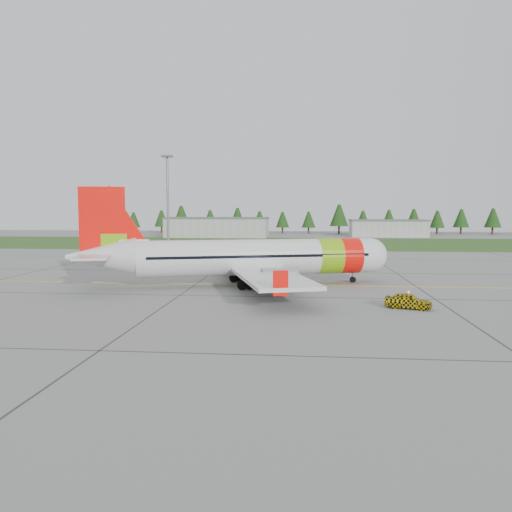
# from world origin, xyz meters

# --- Properties ---
(ground) EXTENTS (320.00, 320.00, 0.00)m
(ground) POSITION_xyz_m (0.00, 0.00, 0.00)
(ground) COLOR gray
(ground) RESTS_ON ground
(aircraft) EXTENTS (35.51, 33.54, 11.03)m
(aircraft) POSITION_xyz_m (-8.58, 7.32, 3.18)
(aircraft) COLOR silver
(aircraft) RESTS_ON ground
(follow_me_car) EXTENTS (1.81, 1.96, 3.98)m
(follow_me_car) POSITION_xyz_m (6.46, -4.78, 1.99)
(follow_me_car) COLOR yellow
(follow_me_car) RESTS_ON ground
(service_van) EXTENTS (1.73, 1.68, 4.08)m
(service_van) POSITION_xyz_m (-29.86, 53.73, 2.04)
(service_van) COLOR silver
(service_van) RESTS_ON ground
(grass_strip) EXTENTS (320.00, 50.00, 0.03)m
(grass_strip) POSITION_xyz_m (0.00, 82.00, 0.01)
(grass_strip) COLOR #30561E
(grass_strip) RESTS_ON ground
(taxi_guideline) EXTENTS (120.00, 0.25, 0.02)m
(taxi_guideline) POSITION_xyz_m (0.00, 8.00, 0.01)
(taxi_guideline) COLOR gold
(taxi_guideline) RESTS_ON ground
(hangar_west) EXTENTS (32.00, 14.00, 6.00)m
(hangar_west) POSITION_xyz_m (-30.00, 110.00, 3.00)
(hangar_west) COLOR #A8A8A3
(hangar_west) RESTS_ON ground
(hangar_east) EXTENTS (24.00, 12.00, 5.20)m
(hangar_east) POSITION_xyz_m (25.00, 118.00, 2.60)
(hangar_east) COLOR #A8A8A3
(hangar_east) RESTS_ON ground
(floodlight_mast) EXTENTS (0.50, 0.50, 20.00)m
(floodlight_mast) POSITION_xyz_m (-32.00, 58.00, 10.00)
(floodlight_mast) COLOR slate
(floodlight_mast) RESTS_ON ground
(treeline) EXTENTS (160.00, 8.00, 10.00)m
(treeline) POSITION_xyz_m (0.00, 138.00, 5.00)
(treeline) COLOR #1C3F14
(treeline) RESTS_ON ground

